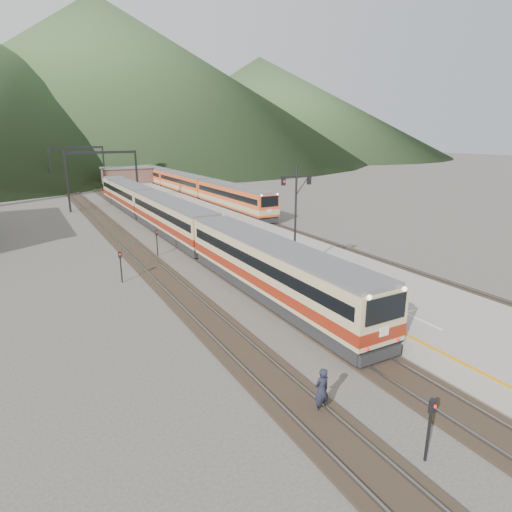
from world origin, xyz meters
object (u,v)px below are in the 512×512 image
main_train (172,218)px  worker (322,390)px  second_train (185,185)px  signal_mast (296,210)px

main_train → worker: size_ratio=31.83×
worker → main_train: bearing=-99.6°
second_train → worker: (-15.95, -58.53, -0.97)m
main_train → worker: bearing=-98.3°
second_train → main_train: bearing=-112.4°
signal_mast → worker: signal_mast is taller
main_train → second_train: size_ratio=1.05×
main_train → signal_mast: signal_mast is taller
second_train → signal_mast: signal_mast is taller
main_train → second_train: main_train is taller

